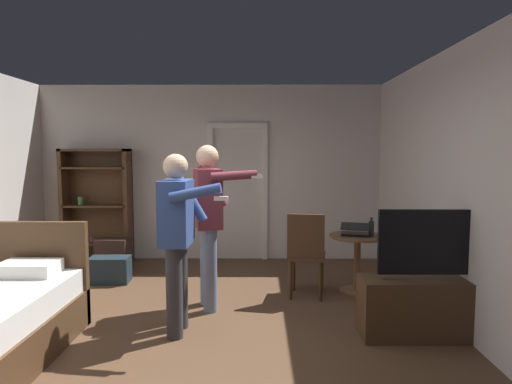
% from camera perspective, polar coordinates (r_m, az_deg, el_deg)
% --- Properties ---
extents(ground_plane, '(6.92, 6.92, 0.00)m').
position_cam_1_polar(ground_plane, '(4.25, -10.47, -18.36)').
color(ground_plane, brown).
extents(wall_back, '(5.51, 0.12, 2.72)m').
position_cam_1_polar(wall_back, '(7.08, -5.74, 2.44)').
color(wall_back, silver).
rests_on(wall_back, ground_plane).
extents(wall_right, '(0.12, 6.53, 2.72)m').
position_cam_1_polar(wall_right, '(4.30, 27.13, 0.14)').
color(wall_right, silver).
rests_on(wall_right, ground_plane).
extents(doorway_frame, '(0.93, 0.08, 2.13)m').
position_cam_1_polar(doorway_frame, '(6.98, -2.34, 1.30)').
color(doorway_frame, white).
rests_on(doorway_frame, ground_plane).
extents(bookshelf, '(1.03, 0.32, 1.74)m').
position_cam_1_polar(bookshelf, '(7.29, -19.56, -1.01)').
color(bookshelf, '#4C331E').
rests_on(bookshelf, ground_plane).
extents(tv_flatscreen, '(1.29, 0.40, 1.18)m').
position_cam_1_polar(tv_flatscreen, '(4.49, 21.47, -12.77)').
color(tv_flatscreen, '#4C331E').
rests_on(tv_flatscreen, ground_plane).
extents(side_table, '(0.67, 0.67, 0.70)m').
position_cam_1_polar(side_table, '(5.54, 12.77, -7.66)').
color(side_table, brown).
rests_on(side_table, ground_plane).
extents(laptop, '(0.39, 0.40, 0.16)m').
position_cam_1_polar(laptop, '(5.43, 12.50, -4.91)').
color(laptop, black).
rests_on(laptop, side_table).
extents(bottle_on_table, '(0.06, 0.06, 0.23)m').
position_cam_1_polar(bottle_on_table, '(5.43, 14.47, -4.50)').
color(bottle_on_table, '#212E29').
rests_on(bottle_on_table, side_table).
extents(wooden_chair, '(0.49, 0.49, 0.99)m').
position_cam_1_polar(wooden_chair, '(5.24, 6.41, -7.52)').
color(wooden_chair, '#4C331E').
rests_on(wooden_chair, ground_plane).
extents(person_blue_shirt, '(0.64, 0.59, 1.67)m').
position_cam_1_polar(person_blue_shirt, '(4.19, -9.99, -4.84)').
color(person_blue_shirt, '#333338').
rests_on(person_blue_shirt, ground_plane).
extents(person_striped_shirt, '(0.77, 0.63, 1.76)m').
position_cam_1_polar(person_striped_shirt, '(4.82, -6.03, -2.77)').
color(person_striped_shirt, slate).
rests_on(person_striped_shirt, ground_plane).
extents(suitcase_dark, '(0.52, 0.32, 0.33)m').
position_cam_1_polar(suitcase_dark, '(6.17, -18.12, -9.40)').
color(suitcase_dark, '#1E2D38').
rests_on(suitcase_dark, ground_plane).
extents(suitcase_small, '(0.47, 0.33, 0.47)m').
position_cam_1_polar(suitcase_small, '(6.69, -17.69, -7.66)').
color(suitcase_small, black).
rests_on(suitcase_small, ground_plane).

